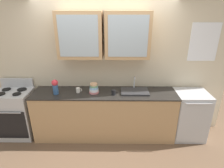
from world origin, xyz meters
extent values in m
plane|color=brown|center=(0.00, 0.00, 0.00)|extent=(10.00, 10.00, 0.00)
cube|color=beige|center=(0.00, 0.35, 1.26)|extent=(4.73, 0.10, 2.53)
cube|color=tan|center=(-0.40, 0.14, 1.94)|extent=(0.76, 0.32, 0.78)
cube|color=#9EADB7|center=(-0.40, -0.03, 1.94)|extent=(0.65, 0.01, 0.66)
cube|color=tan|center=(0.40, 0.14, 1.94)|extent=(0.76, 0.32, 0.78)
cube|color=#9EADB7|center=(0.40, -0.03, 1.94)|extent=(0.65, 0.01, 0.66)
cube|color=white|center=(1.79, 0.29, 1.80)|extent=(0.51, 0.01, 0.68)
cube|color=tan|center=(0.00, 0.00, 0.46)|extent=(2.63, 0.58, 0.91)
cube|color=black|center=(0.00, 0.00, 0.92)|extent=(2.65, 0.60, 0.02)
cube|color=silver|center=(-1.71, 0.00, 0.47)|extent=(0.65, 0.53, 0.93)
cube|color=black|center=(-1.71, -0.27, 0.39)|extent=(0.60, 0.01, 0.56)
cylinder|color=silver|center=(-1.71, -0.30, 0.67)|extent=(0.52, 0.02, 0.02)
cube|color=silver|center=(-1.71, 0.25, 1.02)|extent=(0.62, 0.04, 0.18)
cylinder|color=black|center=(-1.86, -0.10, 0.94)|extent=(0.15, 0.15, 0.02)
cylinder|color=black|center=(-1.56, -0.10, 0.94)|extent=(0.15, 0.15, 0.02)
cylinder|color=black|center=(-1.86, 0.10, 0.94)|extent=(0.15, 0.15, 0.02)
cylinder|color=black|center=(-1.56, 0.10, 0.94)|extent=(0.17, 0.17, 0.02)
cube|color=#2D2D30|center=(0.56, 0.02, 0.95)|extent=(0.50, 0.34, 0.03)
cylinder|color=silver|center=(0.56, 0.16, 1.07)|extent=(0.02, 0.02, 0.22)
cylinder|color=silver|center=(0.56, 0.10, 1.18)|extent=(0.02, 0.12, 0.02)
cylinder|color=#D87F84|center=(-0.19, -0.01, 0.95)|extent=(0.18, 0.18, 0.04)
cylinder|color=white|center=(-0.19, -0.01, 0.98)|extent=(0.16, 0.16, 0.05)
cylinder|color=#8CB7E0|center=(-0.19, -0.01, 1.02)|extent=(0.15, 0.15, 0.05)
cylinder|color=#669972|center=(-0.19, -0.01, 1.06)|extent=(0.14, 0.14, 0.04)
cylinder|color=#E0AD7F|center=(-0.19, -0.01, 1.09)|extent=(0.13, 0.13, 0.04)
cylinder|color=#33598C|center=(-0.87, -0.07, 1.02)|extent=(0.10, 0.10, 0.18)
sphere|color=#D8333F|center=(-0.87, -0.07, 1.15)|extent=(0.11, 0.11, 0.11)
cylinder|color=black|center=(0.17, -0.09, 0.98)|extent=(0.08, 0.08, 0.09)
torus|color=black|center=(0.21, -0.09, 0.98)|extent=(0.06, 0.01, 0.06)
cylinder|color=silver|center=(-0.48, 0.00, 0.98)|extent=(0.07, 0.07, 0.09)
torus|color=silver|center=(-0.44, 0.00, 0.98)|extent=(0.06, 0.01, 0.06)
cube|color=silver|center=(1.62, 0.00, 0.47)|extent=(0.59, 0.55, 0.93)
cube|color=silver|center=(1.62, -0.28, 0.47)|extent=(0.56, 0.01, 0.84)
cylinder|color=silver|center=(1.62, -0.30, 0.87)|extent=(0.44, 0.02, 0.02)
camera|label=1|loc=(0.18, -3.13, 2.39)|focal=30.18mm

